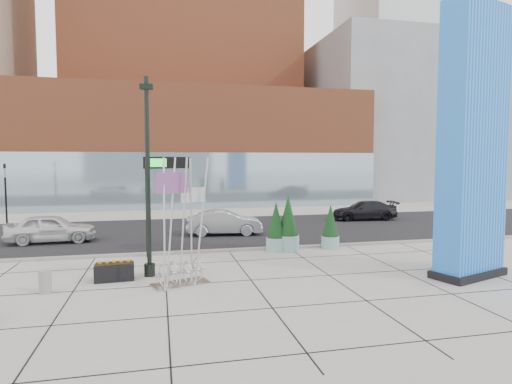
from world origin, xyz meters
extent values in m
plane|color=#9E9991|center=(0.00, 0.00, 0.00)|extent=(160.00, 160.00, 0.00)
cube|color=black|center=(0.00, 10.00, 0.01)|extent=(80.00, 12.00, 0.02)
cube|color=gray|center=(0.00, 4.00, 0.06)|extent=(80.00, 0.30, 0.12)
cube|color=#AD5432|center=(1.00, 27.00, 5.50)|extent=(34.00, 10.00, 11.00)
cube|color=#8CA5B2|center=(1.00, 22.20, 2.50)|extent=(34.00, 0.60, 5.00)
cube|color=slate|center=(26.00, 32.00, 9.00)|extent=(20.00, 18.00, 18.00)
cube|color=#B2B7BC|center=(36.00, 48.00, 27.50)|extent=(16.00, 16.00, 55.00)
cube|color=blue|center=(9.00, -2.28, 4.94)|extent=(2.95, 1.92, 9.88)
cube|color=black|center=(9.00, -2.28, 0.14)|extent=(3.23, 2.20, 0.27)
cylinder|color=black|center=(-2.58, 0.39, 3.67)|extent=(0.17, 0.17, 7.34)
cylinder|color=black|center=(-2.58, 0.39, 0.23)|extent=(0.40, 0.40, 0.46)
cube|color=black|center=(-2.58, 0.39, 6.97)|extent=(0.48, 0.27, 0.20)
cube|color=silver|center=(-1.50, -1.00, 0.03)|extent=(2.16, 1.56, 0.05)
cylinder|color=silver|center=(-2.12, -1.18, 2.22)|extent=(0.08, 0.08, 4.44)
cylinder|color=silver|center=(-1.77, -0.87, 2.22)|extent=(0.08, 0.08, 4.44)
cylinder|color=silver|center=(-1.41, -1.09, 2.22)|extent=(0.08, 0.08, 4.44)
cylinder|color=silver|center=(-1.01, -0.82, 2.22)|extent=(0.08, 0.08, 4.44)
cylinder|color=silver|center=(-0.79, -1.22, 2.22)|extent=(0.08, 0.08, 4.44)
torus|color=silver|center=(-2.17, -1.09, 0.43)|extent=(0.32, 0.78, 0.81)
torus|color=silver|center=(-1.72, -0.91, 0.43)|extent=(0.32, 0.78, 0.81)
torus|color=silver|center=(-1.28, -1.09, 0.43)|extent=(0.32, 0.78, 0.81)
torus|color=silver|center=(-0.83, -0.91, 0.43)|extent=(0.32, 0.78, 0.81)
cube|color=red|center=(-1.77, -1.00, 3.55)|extent=(1.08, 0.51, 0.71)
cube|color=silver|center=(-0.97, -0.91, 3.11)|extent=(0.88, 0.24, 0.53)
cylinder|color=gray|center=(-5.85, -0.98, 0.38)|extent=(0.39, 0.39, 0.76)
cylinder|color=black|center=(-2.73, 3.59, 2.21)|extent=(0.11, 0.11, 4.42)
cube|color=black|center=(-1.78, 3.59, 4.21)|extent=(2.05, 0.89, 0.53)
cube|color=#19D833|center=(-2.20, 3.47, 4.21)|extent=(0.70, 0.27, 0.37)
cylinder|color=#82B0AA|center=(5.96, 3.60, 0.31)|extent=(0.88, 0.88, 0.61)
cylinder|color=black|center=(5.96, 3.60, 0.61)|extent=(0.81, 0.81, 0.05)
cone|color=black|center=(5.96, 3.60, 1.40)|extent=(0.79, 0.79, 1.58)
cylinder|color=#82B0AA|center=(3.20, 3.60, 0.33)|extent=(0.94, 0.94, 0.66)
cylinder|color=black|center=(3.20, 3.60, 0.66)|extent=(0.87, 0.87, 0.06)
cone|color=black|center=(3.20, 3.60, 1.51)|extent=(0.85, 0.85, 1.70)
cylinder|color=#82B0AA|center=(3.80, 3.60, 0.37)|extent=(1.07, 1.07, 0.75)
cylinder|color=black|center=(3.80, 3.60, 0.75)|extent=(0.98, 0.98, 0.06)
cone|color=black|center=(3.80, 3.60, 1.71)|extent=(0.96, 0.96, 1.92)
cube|color=black|center=(-3.80, 0.08, 0.29)|extent=(1.40, 0.76, 0.58)
cube|color=black|center=(-3.80, 0.08, 0.60)|extent=(1.30, 0.66, 0.06)
imported|color=silver|center=(-7.73, 8.20, 0.75)|extent=(4.45, 1.96, 1.49)
imported|color=#9C9DA3|center=(1.46, 8.50, 0.71)|extent=(4.46, 1.98, 1.42)
imported|color=black|center=(12.26, 12.46, 0.68)|extent=(4.87, 2.39, 1.36)
cylinder|color=black|center=(-12.00, 15.00, 1.60)|extent=(0.12, 0.12, 3.20)
imported|color=black|center=(-12.00, 15.00, 3.65)|extent=(0.15, 0.18, 0.90)
camera|label=1|loc=(-2.17, -15.79, 4.32)|focal=30.00mm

